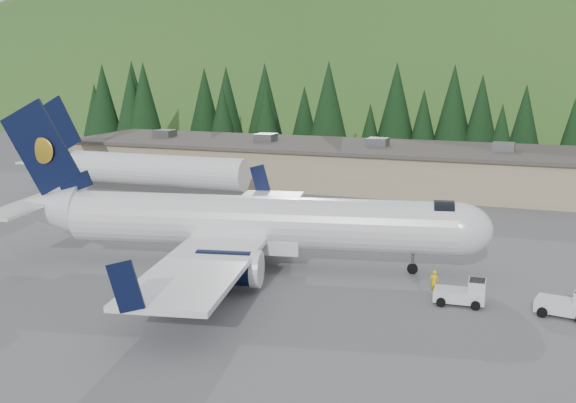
{
  "coord_description": "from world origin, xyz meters",
  "views": [
    {
      "loc": [
        20.49,
        -49.28,
        15.63
      ],
      "look_at": [
        0.0,
        6.0,
        4.0
      ],
      "focal_mm": 45.0,
      "sensor_mm": 36.0,
      "label": 1
    }
  ],
  "objects_px": {
    "terminal_building": "(339,164)",
    "ramp_worker": "(434,282)",
    "second_airliner": "(134,168)",
    "baggage_tug_b": "(570,305)",
    "baggage_tug_a": "(464,293)",
    "airliner": "(246,223)"
  },
  "relations": [
    {
      "from": "second_airliner",
      "to": "baggage_tug_b",
      "type": "distance_m",
      "value": 53.58
    },
    {
      "from": "terminal_building",
      "to": "ramp_worker",
      "type": "height_order",
      "value": "terminal_building"
    },
    {
      "from": "baggage_tug_a",
      "to": "second_airliner",
      "type": "bearing_deg",
      "value": 144.86
    },
    {
      "from": "baggage_tug_b",
      "to": "terminal_building",
      "type": "relative_size",
      "value": 0.05
    },
    {
      "from": "second_airliner",
      "to": "terminal_building",
      "type": "height_order",
      "value": "second_airliner"
    },
    {
      "from": "second_airliner",
      "to": "baggage_tug_a",
      "type": "xyz_separation_m",
      "value": [
        40.62,
        -25.48,
        -2.55
      ]
    },
    {
      "from": "airliner",
      "to": "baggage_tug_b",
      "type": "distance_m",
      "value": 23.58
    },
    {
      "from": "second_airliner",
      "to": "terminal_building",
      "type": "bearing_deg",
      "value": 38.78
    },
    {
      "from": "second_airliner",
      "to": "baggage_tug_b",
      "type": "bearing_deg",
      "value": -28.52
    },
    {
      "from": "airliner",
      "to": "terminal_building",
      "type": "xyz_separation_m",
      "value": [
        -3.91,
        38.21,
        -0.75
      ]
    },
    {
      "from": "airliner",
      "to": "second_airliner",
      "type": "relative_size",
      "value": 1.38
    },
    {
      "from": "airliner",
      "to": "second_airliner",
      "type": "bearing_deg",
      "value": 126.04
    },
    {
      "from": "second_airliner",
      "to": "baggage_tug_a",
      "type": "bearing_deg",
      "value": -32.1
    },
    {
      "from": "airliner",
      "to": "baggage_tug_a",
      "type": "relative_size",
      "value": 11.47
    },
    {
      "from": "baggage_tug_a",
      "to": "terminal_building",
      "type": "relative_size",
      "value": 0.05
    },
    {
      "from": "airliner",
      "to": "baggage_tug_a",
      "type": "xyz_separation_m",
      "value": [
        16.79,
        -3.27,
        -2.6
      ]
    },
    {
      "from": "second_airliner",
      "to": "baggage_tug_b",
      "type": "relative_size",
      "value": 7.56
    },
    {
      "from": "terminal_building",
      "to": "ramp_worker",
      "type": "distance_m",
      "value": 43.97
    },
    {
      "from": "baggage_tug_a",
      "to": "baggage_tug_b",
      "type": "xyz_separation_m",
      "value": [
        6.4,
        -0.07,
        0.04
      ]
    },
    {
      "from": "baggage_tug_a",
      "to": "terminal_building",
      "type": "xyz_separation_m",
      "value": [
        -20.71,
        41.48,
        1.85
      ]
    },
    {
      "from": "second_airliner",
      "to": "baggage_tug_b",
      "type": "height_order",
      "value": "second_airliner"
    },
    {
      "from": "terminal_building",
      "to": "ramp_worker",
      "type": "bearing_deg",
      "value": -65.09
    }
  ]
}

